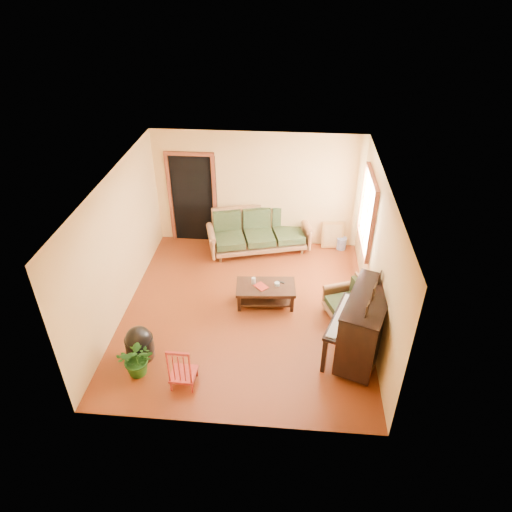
# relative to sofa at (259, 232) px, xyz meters

# --- Properties ---
(floor) EXTENTS (5.00, 5.00, 0.00)m
(floor) POSITION_rel_sofa_xyz_m (-0.07, -2.12, -0.47)
(floor) COLOR #581F0B
(floor) RESTS_ON ground
(doorway) EXTENTS (1.08, 0.16, 2.05)m
(doorway) POSITION_rel_sofa_xyz_m (-1.52, 0.36, 0.55)
(doorway) COLOR black
(doorway) RESTS_ON floor
(window) EXTENTS (0.12, 1.36, 1.46)m
(window) POSITION_rel_sofa_xyz_m (2.14, -0.82, 1.03)
(window) COLOR white
(window) RESTS_ON right_wall
(sofa) EXTENTS (2.37, 1.48, 0.95)m
(sofa) POSITION_rel_sofa_xyz_m (0.00, 0.00, 0.00)
(sofa) COLOR brown
(sofa) RESTS_ON floor
(coffee_table) EXTENTS (1.15, 0.68, 0.40)m
(coffee_table) POSITION_rel_sofa_xyz_m (0.28, -1.86, -0.27)
(coffee_table) COLOR black
(coffee_table) RESTS_ON floor
(armchair) EXTENTS (0.94, 0.96, 0.75)m
(armchair) POSITION_rel_sofa_xyz_m (1.74, -2.15, -0.10)
(armchair) COLOR brown
(armchair) RESTS_ON floor
(piano) EXTENTS (1.24, 1.59, 1.23)m
(piano) POSITION_rel_sofa_xyz_m (1.94, -3.10, 0.14)
(piano) COLOR black
(piano) RESTS_ON floor
(footstool) EXTENTS (0.58, 0.58, 0.44)m
(footstool) POSITION_rel_sofa_xyz_m (-1.68, -3.43, -0.25)
(footstool) COLOR black
(footstool) RESTS_ON floor
(red_chair) EXTENTS (0.39, 0.43, 0.82)m
(red_chair) POSITION_rel_sofa_xyz_m (-0.84, -3.94, -0.06)
(red_chair) COLOR maroon
(red_chair) RESTS_ON floor
(leaning_frame) EXTENTS (0.50, 0.15, 0.65)m
(leaning_frame) POSITION_rel_sofa_xyz_m (1.64, 0.26, -0.15)
(leaning_frame) COLOR #AC7739
(leaning_frame) RESTS_ON floor
(ceramic_crock) EXTENTS (0.26, 0.26, 0.27)m
(ceramic_crock) POSITION_rel_sofa_xyz_m (1.85, 0.22, -0.34)
(ceramic_crock) COLOR #364AA3
(ceramic_crock) RESTS_ON floor
(potted_plant) EXTENTS (0.60, 0.53, 0.63)m
(potted_plant) POSITION_rel_sofa_xyz_m (-1.59, -3.79, -0.16)
(potted_plant) COLOR #215618
(potted_plant) RESTS_ON floor
(book) EXTENTS (0.30, 0.30, 0.02)m
(book) POSITION_rel_sofa_xyz_m (0.13, -1.97, -0.06)
(book) COLOR maroon
(book) RESTS_ON coffee_table
(candle) EXTENTS (0.09, 0.09, 0.13)m
(candle) POSITION_rel_sofa_xyz_m (0.04, -1.81, -0.01)
(candle) COLOR silver
(candle) RESTS_ON coffee_table
(glass_jar) EXTENTS (0.12, 0.12, 0.06)m
(glass_jar) POSITION_rel_sofa_xyz_m (0.49, -1.83, -0.04)
(glass_jar) COLOR silver
(glass_jar) RESTS_ON coffee_table
(remote) EXTENTS (0.15, 0.10, 0.01)m
(remote) POSITION_rel_sofa_xyz_m (0.55, -1.72, -0.06)
(remote) COLOR black
(remote) RESTS_ON coffee_table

